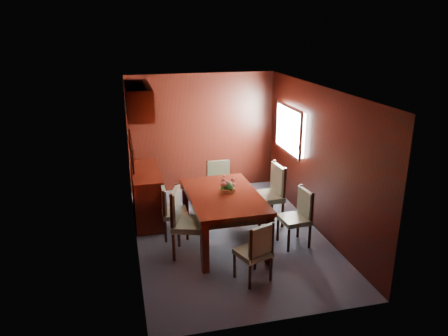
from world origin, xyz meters
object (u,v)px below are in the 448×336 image
object	(u,v)px
flower_centerpiece	(227,185)
sideboard	(147,194)
dining_table	(224,201)
chair_right_near	(299,214)
chair_head	(256,249)
chair_left_near	(184,218)

from	to	relation	value
flower_centerpiece	sideboard	bearing A→B (deg)	136.09
dining_table	chair_right_near	size ratio (longest dim) A/B	1.92
chair_head	dining_table	bearing A→B (deg)	76.43
sideboard	flower_centerpiece	world-z (taller)	flower_centerpiece
dining_table	chair_left_near	bearing A→B (deg)	-161.14
chair_head	chair_right_near	bearing A→B (deg)	20.84
dining_table	chair_left_near	xyz separation A→B (m)	(-0.66, -0.24, -0.11)
chair_head	flower_centerpiece	xyz separation A→B (m)	(-0.08, 1.26, 0.46)
chair_left_near	chair_head	xyz separation A→B (m)	(0.82, -0.96, -0.10)
chair_right_near	chair_head	distance (m)	1.30
chair_right_near	sideboard	bearing A→B (deg)	50.50
flower_centerpiece	chair_left_near	bearing A→B (deg)	-158.17
dining_table	flower_centerpiece	world-z (taller)	flower_centerpiece
sideboard	chair_head	bearing A→B (deg)	-62.29
sideboard	chair_left_near	xyz separation A→B (m)	(0.44, -1.43, 0.14)
dining_table	chair_head	bearing A→B (deg)	-83.63
chair_left_near	chair_head	size ratio (longest dim) A/B	1.21
dining_table	chair_right_near	distance (m)	1.19
chair_right_near	chair_head	xyz separation A→B (m)	(-0.97, -0.86, -0.03)
chair_right_near	chair_head	bearing A→B (deg)	126.77
sideboard	chair_left_near	distance (m)	1.51
chair_right_near	chair_head	size ratio (longest dim) A/B	1.05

